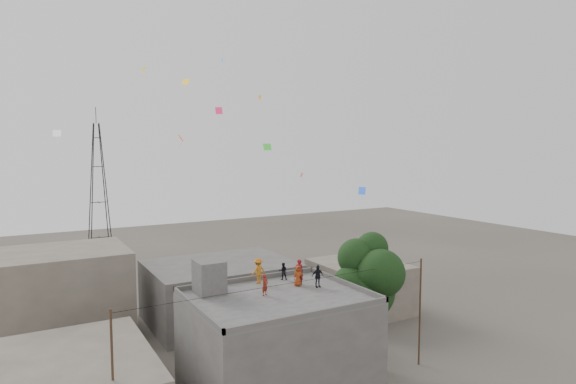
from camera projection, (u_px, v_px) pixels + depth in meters
name	position (u px, v px, depth m)	size (l,w,h in m)	color
main_building	(277.00, 347.00, 28.42)	(10.00, 8.00, 6.10)	#4D4A47
parapet	(277.00, 294.00, 28.14)	(10.00, 8.00, 0.30)	#4D4A47
stair_head_box	(209.00, 277.00, 28.74)	(1.60, 1.80, 2.00)	#4D4A47
neighbor_north	(221.00, 291.00, 41.58)	(12.00, 9.00, 5.00)	#4D4A47
neighbor_northwest	(66.00, 294.00, 37.31)	(9.00, 8.00, 7.00)	#60594C
neighbor_east	(360.00, 286.00, 44.05)	(7.00, 8.00, 4.40)	#60594C
tree	(369.00, 278.00, 32.30)	(4.90, 4.60, 9.10)	black
utility_line	(295.00, 340.00, 27.52)	(20.12, 0.62, 7.40)	black
transmission_tower	(99.00, 195.00, 60.56)	(2.97, 2.97, 20.01)	black
person_red_adult	(299.00, 272.00, 30.66)	(0.60, 0.39, 1.64)	maroon
person_orange_child	(298.00, 276.00, 30.34)	(0.64, 0.42, 1.31)	#973711
person_dark_child	(283.00, 271.00, 31.87)	(0.55, 0.43, 1.13)	black
person_dark_adult	(318.00, 276.00, 30.08)	(0.82, 0.34, 1.39)	black
person_orange_adult	(258.00, 271.00, 30.91)	(1.06, 0.61, 1.65)	#B66814
person_red_child	(265.00, 285.00, 28.34)	(0.47, 0.31, 1.29)	maroon
kites	(225.00, 127.00, 34.31)	(20.66, 17.34, 11.58)	#FC3B1A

